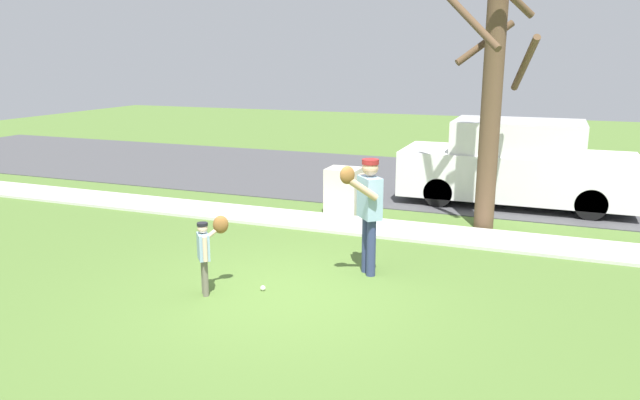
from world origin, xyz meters
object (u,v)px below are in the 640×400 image
object	(u,v)px
person_child	(208,245)
street_tree_near	(492,95)
person_adult	(368,204)
parked_van_white	(516,165)
utility_cabinet	(343,191)
baseball	(263,288)

from	to	relation	value
person_child	street_tree_near	size ratio (longest dim) A/B	0.23
person_adult	parked_van_white	world-z (taller)	parked_van_white
parked_van_white	utility_cabinet	bearing A→B (deg)	-147.03
person_child	parked_van_white	distance (m)	7.93
utility_cabinet	street_tree_near	size ratio (longest dim) A/B	0.20
baseball	utility_cabinet	world-z (taller)	utility_cabinet
street_tree_near	baseball	bearing A→B (deg)	-119.83
person_adult	street_tree_near	bearing A→B (deg)	-153.49
baseball	street_tree_near	world-z (taller)	street_tree_near
utility_cabinet	parked_van_white	world-z (taller)	parked_van_white
baseball	utility_cabinet	size ratio (longest dim) A/B	0.08
street_tree_near	parked_van_white	world-z (taller)	street_tree_near
street_tree_near	parked_van_white	xyz separation A→B (m)	(0.42, 2.20, -1.67)
person_adult	person_child	size ratio (longest dim) A/B	1.64
person_adult	baseball	distance (m)	1.98
person_child	parked_van_white	size ratio (longest dim) A/B	0.22
person_child	utility_cabinet	size ratio (longest dim) A/B	1.11
person_adult	baseball	xyz separation A→B (m)	(-1.19, -1.17, -1.07)
parked_van_white	person_child	bearing A→B (deg)	-117.40
person_child	baseball	size ratio (longest dim) A/B	14.67
parked_van_white	person_adult	bearing A→B (deg)	-108.11
person_adult	street_tree_near	xyz separation A→B (m)	(1.39, 3.32, 1.46)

